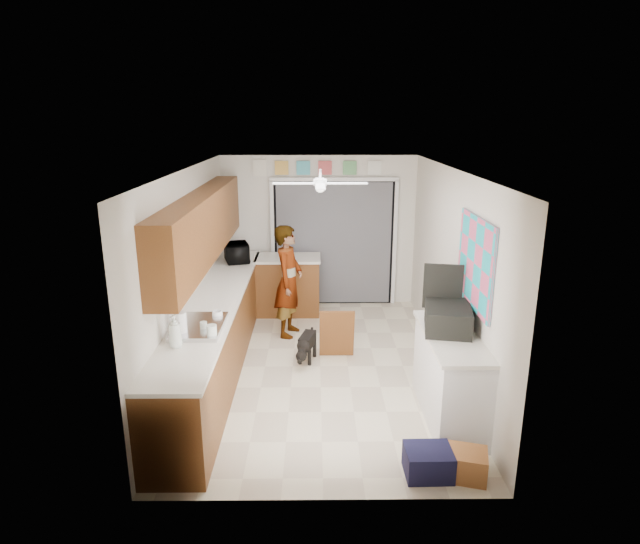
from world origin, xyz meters
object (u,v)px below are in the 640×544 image
object	(u,v)px
man	(289,281)
dog	(307,346)
cup	(217,315)
cardboard_box	(463,464)
suitcase	(448,318)
soap_bottle	(175,331)
paper_towel_roll	(181,324)
navy_crate	(428,462)
microwave	(237,253)

from	to	relation	value
man	dog	bearing A→B (deg)	-149.28
cup	cardboard_box	xyz separation A→B (m)	(2.40, -1.48, -0.86)
suitcase	man	world-z (taller)	man
soap_bottle	cup	distance (m)	0.81
paper_towel_roll	navy_crate	xyz separation A→B (m)	(2.37, -0.97, -0.94)
soap_bottle	cardboard_box	size ratio (longest dim) A/B	0.82
cup	man	bearing A→B (deg)	68.79
paper_towel_roll	man	world-z (taller)	man
cup	suitcase	xyz separation A→B (m)	(2.47, -0.34, 0.09)
cup	suitcase	world-z (taller)	suitcase
paper_towel_roll	man	size ratio (longest dim) A/B	0.16
microwave	paper_towel_roll	xyz separation A→B (m)	(-0.16, -2.94, -0.01)
microwave	dog	bearing A→B (deg)	-161.04
navy_crate	man	distance (m)	3.60
microwave	dog	distance (m)	2.09
soap_bottle	suitcase	world-z (taller)	soap_bottle
cardboard_box	soap_bottle	bearing A→B (deg)	164.79
cup	cardboard_box	world-z (taller)	cup
navy_crate	man	xyz separation A→B (m)	(-1.39, 3.25, 0.69)
paper_towel_roll	cardboard_box	distance (m)	3.01
cardboard_box	man	size ratio (longest dim) A/B	0.25
cardboard_box	dog	size ratio (longest dim) A/B	0.78
soap_bottle	navy_crate	size ratio (longest dim) A/B	0.80
cup	cardboard_box	distance (m)	2.94
man	paper_towel_roll	bearing A→B (deg)	170.28
microwave	navy_crate	distance (m)	4.59
paper_towel_roll	man	xyz separation A→B (m)	(0.98, 2.28, -0.25)
cup	man	xyz separation A→B (m)	(0.70, 1.80, -0.17)
dog	soap_bottle	bearing A→B (deg)	-112.15
microwave	dog	xyz separation A→B (m)	(1.10, -1.55, -0.88)
paper_towel_roll	navy_crate	size ratio (longest dim) A/B	0.62
suitcase	dog	distance (m)	2.13
soap_bottle	man	size ratio (longest dim) A/B	0.20
soap_bottle	microwave	bearing A→B (deg)	87.37
soap_bottle	cardboard_box	world-z (taller)	soap_bottle
soap_bottle	cardboard_box	distance (m)	2.93
paper_towel_roll	suitcase	distance (m)	2.75
navy_crate	suitcase	bearing A→B (deg)	71.23
paper_towel_roll	navy_crate	distance (m)	2.73
paper_towel_roll	dog	size ratio (longest dim) A/B	0.49
microwave	paper_towel_roll	bearing A→B (deg)	160.55
cup	suitcase	distance (m)	2.49
soap_bottle	suitcase	distance (m)	2.77
cardboard_box	microwave	bearing A→B (deg)	122.61
dog	navy_crate	bearing A→B (deg)	-50.05
soap_bottle	paper_towel_roll	size ratio (longest dim) A/B	1.30
microwave	dog	world-z (taller)	microwave
suitcase	cardboard_box	size ratio (longest dim) A/B	1.53
cup	dog	size ratio (longest dim) A/B	0.22
cup	dog	distance (m)	1.55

